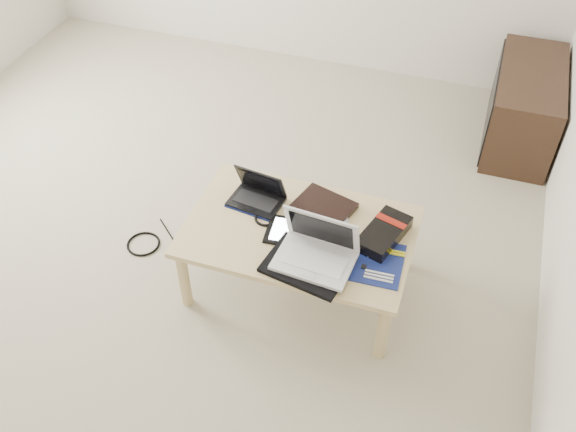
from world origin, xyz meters
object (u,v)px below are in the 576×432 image
(white_laptop, at_px, (317,250))
(netbook, at_px, (257,195))
(media_cabinet, at_px, (523,106))
(gpu_box, at_px, (384,234))
(coffee_table, at_px, (299,237))

(white_laptop, bearing_deg, netbook, 143.30)
(media_cabinet, height_order, white_laptop, white_laptop)
(media_cabinet, xyz_separation_m, gpu_box, (-0.59, -1.59, 0.18))
(coffee_table, relative_size, white_laptop, 2.96)
(coffee_table, xyz_separation_m, netbook, (-0.26, 0.13, 0.09))
(coffee_table, distance_m, gpu_box, 0.41)
(netbook, xyz_separation_m, gpu_box, (0.66, -0.06, -0.01))
(coffee_table, height_order, white_laptop, white_laptop)
(coffee_table, bearing_deg, white_laptop, -51.10)
(coffee_table, relative_size, media_cabinet, 1.22)
(coffee_table, bearing_deg, media_cabinet, 59.37)
(coffee_table, height_order, gpu_box, gpu_box)
(media_cabinet, bearing_deg, gpu_box, -110.20)
(coffee_table, distance_m, netbook, 0.31)
(white_laptop, bearing_deg, coffee_table, 128.90)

